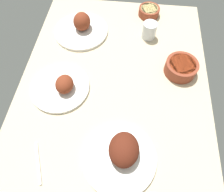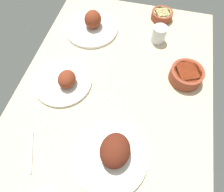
{
  "view_description": "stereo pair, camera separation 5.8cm",
  "coord_description": "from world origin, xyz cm",
  "px_view_note": "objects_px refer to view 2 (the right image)",
  "views": [
    {
      "loc": [
        -44.84,
        -5.0,
        84.63
      ],
      "look_at": [
        0.0,
        0.0,
        6.0
      ],
      "focal_mm": 32.35,
      "sensor_mm": 36.0,
      "label": 1
    },
    {
      "loc": [
        -43.82,
        -10.75,
        84.63
      ],
      "look_at": [
        0.0,
        0.0,
        6.0
      ],
      "focal_mm": 32.35,
      "sensor_mm": 36.0,
      "label": 2
    }
  ],
  "objects_px": {
    "plate_near_viewer": "(64,81)",
    "bowl_sauce": "(186,75)",
    "plate_far_side": "(92,25)",
    "water_tumbler": "(159,34)",
    "plate_center_main": "(113,154)",
    "bowl_pasta": "(162,15)",
    "fork_loose": "(31,152)"
  },
  "relations": [
    {
      "from": "bowl_sauce",
      "to": "water_tumbler",
      "type": "xyz_separation_m",
      "value": [
        0.22,
        0.16,
        0.01
      ]
    },
    {
      "from": "bowl_sauce",
      "to": "bowl_pasta",
      "type": "xyz_separation_m",
      "value": [
        0.41,
        0.16,
        -0.01
      ]
    },
    {
      "from": "plate_near_viewer",
      "to": "water_tumbler",
      "type": "xyz_separation_m",
      "value": [
        0.39,
        -0.39,
        0.02
      ]
    },
    {
      "from": "plate_center_main",
      "to": "bowl_pasta",
      "type": "distance_m",
      "value": 0.85
    },
    {
      "from": "plate_near_viewer",
      "to": "bowl_pasta",
      "type": "height_order",
      "value": "plate_near_viewer"
    },
    {
      "from": "bowl_pasta",
      "to": "fork_loose",
      "type": "height_order",
      "value": "bowl_pasta"
    },
    {
      "from": "bowl_sauce",
      "to": "plate_far_side",
      "type": "bearing_deg",
      "value": 66.98
    },
    {
      "from": "plate_near_viewer",
      "to": "plate_far_side",
      "type": "bearing_deg",
      "value": -3.29
    },
    {
      "from": "plate_center_main",
      "to": "fork_loose",
      "type": "distance_m",
      "value": 0.32
    },
    {
      "from": "plate_center_main",
      "to": "fork_loose",
      "type": "bearing_deg",
      "value": 101.22
    },
    {
      "from": "plate_near_viewer",
      "to": "fork_loose",
      "type": "relative_size",
      "value": 1.67
    },
    {
      "from": "plate_far_side",
      "to": "plate_center_main",
      "type": "bearing_deg",
      "value": -157.14
    },
    {
      "from": "bowl_sauce",
      "to": "fork_loose",
      "type": "bearing_deg",
      "value": 131.77
    },
    {
      "from": "plate_near_viewer",
      "to": "plate_center_main",
      "type": "distance_m",
      "value": 0.41
    },
    {
      "from": "plate_far_side",
      "to": "plate_center_main",
      "type": "distance_m",
      "value": 0.72
    },
    {
      "from": "plate_near_viewer",
      "to": "bowl_pasta",
      "type": "xyz_separation_m",
      "value": [
        0.57,
        -0.39,
        0.0
      ]
    },
    {
      "from": "plate_far_side",
      "to": "plate_center_main",
      "type": "relative_size",
      "value": 1.03
    },
    {
      "from": "plate_center_main",
      "to": "bowl_pasta",
      "type": "height_order",
      "value": "plate_center_main"
    },
    {
      "from": "water_tumbler",
      "to": "plate_near_viewer",
      "type": "bearing_deg",
      "value": 134.38
    },
    {
      "from": "bowl_sauce",
      "to": "water_tumbler",
      "type": "distance_m",
      "value": 0.27
    },
    {
      "from": "plate_near_viewer",
      "to": "bowl_sauce",
      "type": "distance_m",
      "value": 0.58
    },
    {
      "from": "bowl_sauce",
      "to": "fork_loose",
      "type": "height_order",
      "value": "bowl_sauce"
    },
    {
      "from": "bowl_sauce",
      "to": "water_tumbler",
      "type": "relative_size",
      "value": 1.71
    },
    {
      "from": "plate_far_side",
      "to": "bowl_pasta",
      "type": "height_order",
      "value": "plate_far_side"
    },
    {
      "from": "bowl_sauce",
      "to": "bowl_pasta",
      "type": "height_order",
      "value": "bowl_sauce"
    },
    {
      "from": "plate_far_side",
      "to": "bowl_sauce",
      "type": "bearing_deg",
      "value": -113.02
    },
    {
      "from": "plate_center_main",
      "to": "water_tumbler",
      "type": "xyz_separation_m",
      "value": [
        0.67,
        -0.09,
        0.01
      ]
    },
    {
      "from": "fork_loose",
      "to": "bowl_pasta",
      "type": "bearing_deg",
      "value": 133.68
    },
    {
      "from": "bowl_sauce",
      "to": "bowl_pasta",
      "type": "bearing_deg",
      "value": 21.53
    },
    {
      "from": "plate_far_side",
      "to": "plate_near_viewer",
      "type": "bearing_deg",
      "value": 176.71
    },
    {
      "from": "plate_near_viewer",
      "to": "plate_center_main",
      "type": "height_order",
      "value": "plate_center_main"
    },
    {
      "from": "plate_far_side",
      "to": "fork_loose",
      "type": "relative_size",
      "value": 1.8
    }
  ]
}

